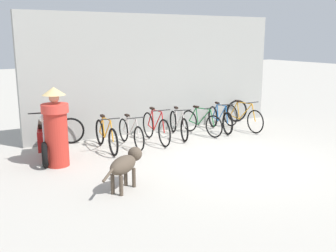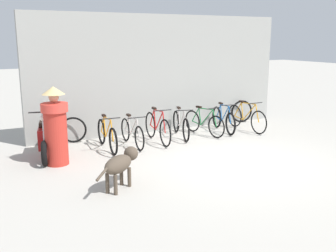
# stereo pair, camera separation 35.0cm
# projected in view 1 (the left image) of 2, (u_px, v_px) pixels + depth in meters

# --- Properties ---
(ground_plane) EXTENTS (60.00, 60.00, 0.00)m
(ground_plane) POSITION_uv_depth(u_px,v_px,m) (237.00, 162.00, 8.56)
(ground_plane) COLOR #ADA89E
(shop_wall_back) EXTENTS (7.71, 0.20, 3.28)m
(shop_wall_back) POSITION_uv_depth(u_px,v_px,m) (159.00, 74.00, 11.19)
(shop_wall_back) COLOR gray
(shop_wall_back) RESTS_ON ground
(bicycle_0) EXTENTS (0.46, 1.72, 0.84)m
(bicycle_0) POSITION_uv_depth(u_px,v_px,m) (106.00, 136.00, 9.40)
(bicycle_0) COLOR black
(bicycle_0) RESTS_ON ground
(bicycle_1) EXTENTS (0.46, 1.61, 0.79)m
(bicycle_1) POSITION_uv_depth(u_px,v_px,m) (131.00, 133.00, 9.75)
(bicycle_1) COLOR black
(bicycle_1) RESTS_ON ground
(bicycle_2) EXTENTS (0.46, 1.71, 0.90)m
(bicycle_2) POSITION_uv_depth(u_px,v_px,m) (156.00, 128.00, 10.11)
(bicycle_2) COLOR black
(bicycle_2) RESTS_ON ground
(bicycle_3) EXTENTS (0.57, 1.67, 0.81)m
(bicycle_3) POSITION_uv_depth(u_px,v_px,m) (178.00, 125.00, 10.67)
(bicycle_3) COLOR black
(bicycle_3) RESTS_ON ground
(bicycle_4) EXTENTS (0.46, 1.56, 0.81)m
(bicycle_4) POSITION_uv_depth(u_px,v_px,m) (201.00, 123.00, 10.92)
(bicycle_4) COLOR black
(bicycle_4) RESTS_ON ground
(bicycle_5) EXTENTS (0.51, 1.62, 0.83)m
(bicycle_5) POSITION_uv_depth(u_px,v_px,m) (220.00, 119.00, 11.36)
(bicycle_5) COLOR black
(bicycle_5) RESTS_ON ground
(bicycle_6) EXTENTS (0.46, 1.76, 0.87)m
(bicycle_6) POSITION_uv_depth(u_px,v_px,m) (242.00, 117.00, 11.50)
(bicycle_6) COLOR black
(bicycle_6) RESTS_ON ground
(motorcycle) EXTENTS (0.66, 1.91, 1.11)m
(motorcycle) POSITION_uv_depth(u_px,v_px,m) (45.00, 139.00, 8.74)
(motorcycle) COLOR black
(motorcycle) RESTS_ON ground
(stray_dog) EXTENTS (1.06, 0.82, 0.69)m
(stray_dog) POSITION_uv_depth(u_px,v_px,m) (126.00, 164.00, 6.93)
(stray_dog) COLOR #4C3F33
(stray_dog) RESTS_ON ground
(person_in_robes) EXTENTS (0.76, 0.76, 1.67)m
(person_in_robes) POSITION_uv_depth(u_px,v_px,m) (56.00, 127.00, 8.12)
(person_in_robes) COLOR #B72D23
(person_in_robes) RESTS_ON ground
(spare_tire_left) EXTENTS (0.66, 0.23, 0.67)m
(spare_tire_left) POSITION_uv_depth(u_px,v_px,m) (71.00, 131.00, 9.96)
(spare_tire_left) COLOR black
(spare_tire_left) RESTS_ON ground
(spare_tire_right) EXTENTS (0.70, 0.22, 0.71)m
(spare_tire_right) POSITION_uv_depth(u_px,v_px,m) (237.00, 111.00, 12.56)
(spare_tire_right) COLOR black
(spare_tire_right) RESTS_ON ground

